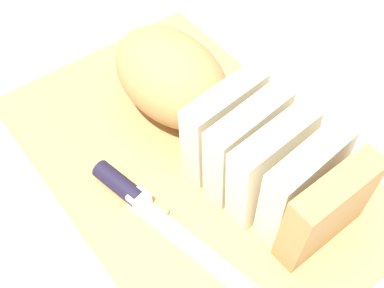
# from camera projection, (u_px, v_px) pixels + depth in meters

# --- Properties ---
(ground_plane) EXTENTS (3.00, 3.00, 0.00)m
(ground_plane) POSITION_uv_depth(u_px,v_px,m) (192.00, 169.00, 0.63)
(ground_plane) COLOR silver
(cutting_board) EXTENTS (0.49, 0.33, 0.02)m
(cutting_board) POSITION_uv_depth(u_px,v_px,m) (192.00, 164.00, 0.62)
(cutting_board) COLOR tan
(cutting_board) RESTS_ON ground_plane
(bread_loaf) EXTENTS (0.36, 0.15, 0.11)m
(bread_loaf) POSITION_uv_depth(u_px,v_px,m) (215.00, 115.00, 0.59)
(bread_loaf) COLOR tan
(bread_loaf) RESTS_ON cutting_board
(bread_knife) EXTENTS (0.27, 0.09, 0.02)m
(bread_knife) POSITION_uv_depth(u_px,v_px,m) (142.00, 203.00, 0.57)
(bread_knife) COLOR silver
(bread_knife) RESTS_ON cutting_board
(crumb_near_knife) EXTENTS (0.00, 0.00, 0.00)m
(crumb_near_knife) POSITION_uv_depth(u_px,v_px,m) (240.00, 154.00, 0.62)
(crumb_near_knife) COLOR tan
(crumb_near_knife) RESTS_ON cutting_board
(crumb_near_loaf) EXTENTS (0.00, 0.00, 0.00)m
(crumb_near_loaf) POSITION_uv_depth(u_px,v_px,m) (151.00, 205.00, 0.58)
(crumb_near_loaf) COLOR tan
(crumb_near_loaf) RESTS_ON cutting_board
(crumb_stray_left) EXTENTS (0.00, 0.00, 0.00)m
(crumb_stray_left) POSITION_uv_depth(u_px,v_px,m) (239.00, 164.00, 0.61)
(crumb_stray_left) COLOR tan
(crumb_stray_left) RESTS_ON cutting_board
(crumb_stray_right) EXTENTS (0.01, 0.01, 0.01)m
(crumb_stray_right) POSITION_uv_depth(u_px,v_px,m) (166.00, 211.00, 0.57)
(crumb_stray_right) COLOR tan
(crumb_stray_right) RESTS_ON cutting_board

